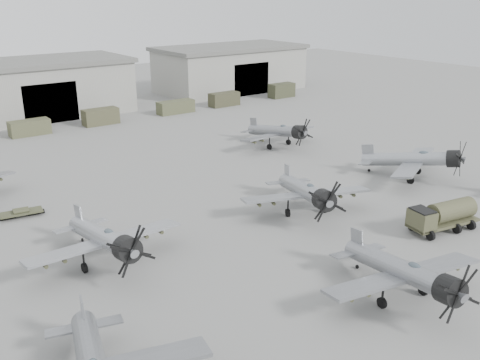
% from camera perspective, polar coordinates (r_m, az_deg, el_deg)
% --- Properties ---
extents(ground, '(220.00, 220.00, 0.00)m').
position_cam_1_polar(ground, '(39.96, 7.01, -8.90)').
color(ground, slate).
rests_on(ground, ground).
extents(hangar_center, '(29.00, 14.80, 8.70)m').
position_cam_1_polar(hangar_center, '(91.57, -20.97, 9.16)').
color(hangar_center, gray).
rests_on(hangar_center, ground).
extents(hangar_right, '(29.00, 14.80, 8.70)m').
position_cam_1_polar(hangar_right, '(108.21, -1.05, 11.85)').
color(hangar_right, gray).
rests_on(hangar_right, ground).
extents(support_truck_3, '(5.38, 2.20, 2.08)m').
position_cam_1_polar(support_truck_3, '(79.61, -21.53, 5.22)').
color(support_truck_3, '#494B31').
rests_on(support_truck_3, ground).
extents(support_truck_4, '(5.22, 2.20, 2.36)m').
position_cam_1_polar(support_truck_4, '(82.78, -14.65, 6.56)').
color(support_truck_4, '#43422B').
rests_on(support_truck_4, ground).
extents(support_truck_5, '(6.11, 2.20, 2.04)m').
position_cam_1_polar(support_truck_5, '(88.34, -6.87, 7.74)').
color(support_truck_5, '#474A30').
rests_on(support_truck_5, ground).
extents(support_truck_6, '(5.34, 2.20, 2.31)m').
position_cam_1_polar(support_truck_6, '(93.41, -1.70, 8.61)').
color(support_truck_6, '#393825').
rests_on(support_truck_6, ground).
extents(support_truck_7, '(4.97, 2.20, 2.58)m').
position_cam_1_polar(support_truck_7, '(101.41, 4.46, 9.51)').
color(support_truck_7, '#373925').
rests_on(support_truck_7, ground).
extents(aircraft_near_1, '(11.53, 10.38, 4.58)m').
position_cam_1_polar(aircraft_near_1, '(35.89, 17.40, -9.46)').
color(aircraft_near_1, gray).
rests_on(aircraft_near_1, ground).
extents(aircraft_mid_1, '(11.57, 10.41, 4.65)m').
position_cam_1_polar(aircraft_mid_1, '(39.71, -14.08, -6.14)').
color(aircraft_mid_1, '#A0A3A8').
rests_on(aircraft_mid_1, ground).
extents(aircraft_mid_2, '(11.59, 10.47, 4.70)m').
position_cam_1_polar(aircraft_mid_2, '(47.48, 7.24, -1.32)').
color(aircraft_mid_2, '#96999E').
rests_on(aircraft_mid_2, ground).
extents(aircraft_mid_3, '(11.54, 10.46, 4.73)m').
position_cam_1_polar(aircraft_mid_3, '(59.26, 18.39, 2.09)').
color(aircraft_mid_3, '#96999E').
rests_on(aircraft_mid_3, ground).
extents(aircraft_far_1, '(11.27, 10.14, 4.50)m').
position_cam_1_polar(aircraft_far_1, '(68.19, 4.30, 5.18)').
color(aircraft_far_1, gray).
rests_on(aircraft_far_1, ground).
extents(fuel_tanker, '(6.67, 3.22, 2.47)m').
position_cam_1_polar(fuel_tanker, '(47.49, 20.83, -3.45)').
color(fuel_tanker, '#45452D').
rests_on(fuel_tanker, ground).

